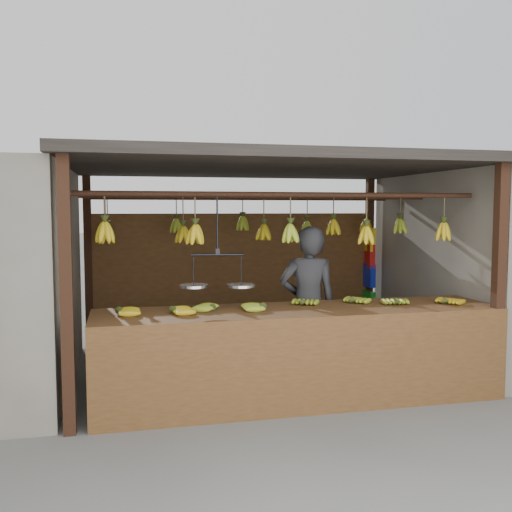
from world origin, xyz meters
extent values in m
plane|color=#5B5B57|center=(0.00, 0.00, 0.00)|extent=(80.00, 80.00, 0.00)
cube|color=black|center=(-2.00, -1.50, 1.15)|extent=(0.10, 0.10, 2.30)
cube|color=black|center=(2.00, -1.50, 1.15)|extent=(0.10, 0.10, 2.30)
cube|color=black|center=(-2.00, 1.50, 1.15)|extent=(0.10, 0.10, 2.30)
cube|color=black|center=(2.00, 1.50, 1.15)|extent=(0.10, 0.10, 2.30)
cube|color=black|center=(0.00, 0.00, 2.35)|extent=(4.30, 3.30, 0.10)
cylinder|color=black|center=(0.00, -1.00, 2.00)|extent=(4.00, 0.05, 0.05)
cylinder|color=black|center=(0.00, 0.00, 2.00)|extent=(4.00, 0.05, 0.05)
cylinder|color=black|center=(0.00, 1.00, 2.00)|extent=(4.00, 0.05, 0.05)
cube|color=#57361A|center=(0.00, 1.50, 0.90)|extent=(4.00, 0.06, 1.80)
cube|color=#57361A|center=(0.11, -1.10, 0.86)|extent=(3.93, 0.87, 0.08)
cube|color=#57361A|center=(0.11, -1.54, 0.45)|extent=(3.93, 0.04, 0.90)
cube|color=black|center=(-1.76, -1.49, 0.41)|extent=(0.07, 0.07, 0.82)
cube|color=black|center=(1.97, -1.49, 0.41)|extent=(0.07, 0.07, 0.82)
cube|color=black|center=(-1.76, -0.71, 0.41)|extent=(0.07, 0.07, 0.82)
cube|color=black|center=(1.97, -0.71, 0.41)|extent=(0.07, 0.07, 0.82)
ellipsoid|color=#BB9A13|center=(-1.59, -1.06, 0.93)|extent=(0.25, 0.19, 0.06)
ellipsoid|color=#BB9A13|center=(-1.11, -1.13, 0.93)|extent=(0.26, 0.21, 0.06)
ellipsoid|color=#92A523|center=(-0.72, -1.04, 0.93)|extent=(0.30, 0.27, 0.06)
ellipsoid|color=#92A523|center=(-0.26, -1.09, 0.93)|extent=(0.24, 0.18, 0.06)
ellipsoid|color=#92A523|center=(0.19, -0.97, 0.93)|extent=(0.27, 0.30, 0.06)
ellipsoid|color=#92A523|center=(0.72, -0.97, 0.93)|extent=(0.30, 0.30, 0.06)
ellipsoid|color=#92A523|center=(1.11, -1.17, 0.93)|extent=(0.22, 0.27, 0.06)
ellipsoid|color=#BB9A13|center=(1.61, -1.23, 0.93)|extent=(0.30, 0.29, 0.06)
ellipsoid|color=#BB9A13|center=(-1.70, -1.00, 1.65)|extent=(0.16, 0.16, 0.28)
ellipsoid|color=#BB9A13|center=(-0.88, -0.96, 1.62)|extent=(0.16, 0.16, 0.28)
ellipsoid|color=#92A523|center=(0.04, -0.99, 1.63)|extent=(0.16, 0.16, 0.28)
ellipsoid|color=#BB9A13|center=(0.85, -0.97, 1.60)|extent=(0.16, 0.16, 0.28)
ellipsoid|color=#BB9A13|center=(1.69, -1.00, 1.63)|extent=(0.16, 0.16, 0.28)
ellipsoid|color=#BB9A13|center=(-1.72, -0.02, 1.58)|extent=(0.16, 0.16, 0.28)
ellipsoid|color=#BB9A13|center=(-0.90, -0.02, 1.58)|extent=(0.16, 0.16, 0.28)
ellipsoid|color=#BB9A13|center=(0.02, 0.01, 1.60)|extent=(0.16, 0.16, 0.28)
ellipsoid|color=#BB9A13|center=(0.84, -0.05, 1.65)|extent=(0.16, 0.16, 0.28)
ellipsoid|color=#92A523|center=(1.71, -0.02, 1.66)|extent=(0.16, 0.16, 0.28)
ellipsoid|color=#92A523|center=(-1.73, 0.99, 1.57)|extent=(0.16, 0.16, 0.28)
ellipsoid|color=#92A523|center=(-0.88, 1.01, 1.65)|extent=(0.16, 0.16, 0.28)
ellipsoid|color=#92A523|center=(-0.02, 1.00, 1.67)|extent=(0.16, 0.16, 0.28)
ellipsoid|color=#92A523|center=(0.86, 0.98, 1.61)|extent=(0.16, 0.16, 0.28)
ellipsoid|color=#BB9A13|center=(1.72, 0.99, 1.64)|extent=(0.16, 0.16, 0.28)
cylinder|color=black|center=(-0.68, -1.00, 1.71)|extent=(0.02, 0.02, 0.57)
cylinder|color=black|center=(-0.68, -1.00, 1.43)|extent=(0.49, 0.11, 0.02)
cylinder|color=silver|center=(-0.90, -0.96, 1.13)|extent=(0.26, 0.26, 0.02)
cylinder|color=silver|center=(-0.46, -1.04, 1.13)|extent=(0.26, 0.26, 0.02)
imported|color=#262628|center=(0.36, -0.60, 0.84)|extent=(0.66, 0.48, 1.68)
cube|color=yellow|center=(1.94, 1.35, 1.42)|extent=(0.08, 0.26, 0.34)
cube|color=red|center=(1.94, 1.35, 1.18)|extent=(0.08, 0.26, 0.34)
cube|color=#1426BF|center=(1.94, 1.35, 0.90)|extent=(0.08, 0.26, 0.34)
cube|color=#199926|center=(1.94, 1.35, 0.49)|extent=(0.08, 0.26, 0.34)
camera|label=1|loc=(-1.54, -6.31, 1.86)|focal=40.00mm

